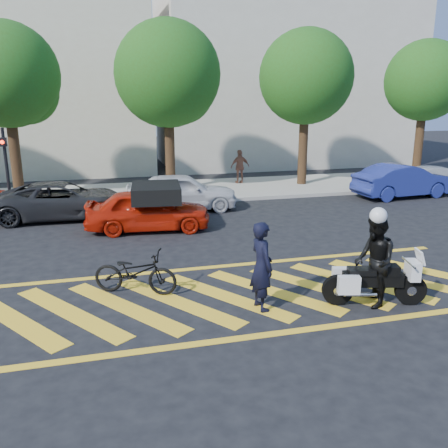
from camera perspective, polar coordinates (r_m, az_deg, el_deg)
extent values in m
plane|color=black|center=(10.81, 3.36, -8.36)|extent=(90.00, 90.00, 0.00)
cube|color=#9E998E|center=(22.05, -6.38, 3.91)|extent=(60.00, 5.00, 0.15)
cube|color=yellow|center=(10.51, -24.01, -10.41)|extent=(2.43, 3.21, 0.01)
cube|color=yellow|center=(10.37, -17.93, -10.14)|extent=(2.43, 3.21, 0.01)
cube|color=yellow|center=(10.35, -11.76, -9.76)|extent=(2.43, 3.21, 0.01)
cube|color=yellow|center=(10.44, -5.66, -9.26)|extent=(2.43, 3.21, 0.01)
cube|color=yellow|center=(10.65, 0.26, -8.68)|extent=(2.43, 3.21, 0.01)
cube|color=yellow|center=(10.96, 5.87, -8.05)|extent=(2.43, 3.21, 0.01)
cube|color=yellow|center=(11.38, 11.11, -7.38)|extent=(2.43, 3.21, 0.01)
cube|color=yellow|center=(11.88, 15.93, -6.72)|extent=(2.43, 3.21, 0.01)
cube|color=yellow|center=(12.46, 20.32, -6.07)|extent=(2.43, 3.21, 0.01)
cube|color=yellow|center=(13.10, 24.29, -5.45)|extent=(2.43, 3.21, 0.01)
cube|color=yellow|center=(9.20, 7.13, -12.83)|extent=(12.00, 0.20, 0.01)
cube|color=yellow|center=(12.50, 0.65, -5.02)|extent=(12.00, 0.20, 0.01)
cube|color=beige|center=(30.81, -24.80, 15.01)|extent=(16.00, 8.00, 10.00)
cube|color=beige|center=(32.77, 7.24, 17.01)|extent=(16.00, 8.00, 11.00)
cylinder|color=black|center=(21.80, -23.83, 7.73)|extent=(0.44, 0.44, 4.00)
sphere|color=#275516|center=(21.70, -24.74, 16.00)|extent=(4.20, 4.20, 4.20)
sphere|color=#275516|center=(21.89, -22.84, 14.51)|extent=(2.73, 2.73, 2.73)
cylinder|color=black|center=(21.77, -6.53, 8.88)|extent=(0.44, 0.44, 4.00)
sphere|color=#275516|center=(21.67, -6.79, 17.50)|extent=(4.60, 4.60, 4.60)
sphere|color=#275516|center=(22.04, -5.25, 15.70)|extent=(2.99, 2.99, 2.99)
cylinder|color=black|center=(23.60, 9.49, 9.25)|extent=(0.44, 0.44, 4.00)
sphere|color=#275516|center=(23.51, 9.84, 17.05)|extent=(4.40, 4.40, 4.40)
sphere|color=#275516|center=(24.01, 10.81, 15.38)|extent=(2.86, 2.86, 2.86)
cylinder|color=black|center=(26.92, 22.38, 9.03)|extent=(0.44, 0.44, 4.00)
sphere|color=#275516|center=(26.83, 23.06, 15.60)|extent=(4.00, 4.00, 4.00)
sphere|color=#275516|center=(27.42, 23.56, 14.26)|extent=(2.60, 2.60, 2.60)
cylinder|color=black|center=(19.69, -24.63, 5.81)|extent=(0.12, 0.12, 3.20)
cube|color=black|center=(19.37, -25.08, 8.93)|extent=(0.28, 0.18, 0.32)
sphere|color=#FF260C|center=(19.28, -25.13, 8.90)|extent=(0.14, 0.14, 0.14)
imported|color=black|center=(9.76, 4.54, -5.08)|extent=(0.54, 0.74, 1.88)
imported|color=black|center=(10.83, -10.63, -5.71)|extent=(2.01, 1.38, 1.00)
cylinder|color=black|center=(10.43, 13.50, -7.72)|extent=(0.67, 0.30, 0.66)
cylinder|color=silver|center=(10.43, 13.50, -7.72)|extent=(0.23, 0.20, 0.20)
cylinder|color=black|center=(10.90, 21.52, -7.38)|extent=(0.67, 0.30, 0.66)
cylinder|color=silver|center=(10.90, 21.52, -7.38)|extent=(0.23, 0.20, 0.20)
cube|color=black|center=(10.53, 17.45, -6.32)|extent=(1.27, 0.56, 0.30)
cube|color=black|center=(10.56, 19.08, -5.26)|extent=(0.51, 0.40, 0.22)
cube|color=black|center=(10.40, 16.21, -5.45)|extent=(0.62, 0.47, 0.12)
cube|color=silver|center=(10.74, 21.75, -5.16)|extent=(0.32, 0.46, 0.40)
cube|color=silver|center=(10.62, 14.09, -6.07)|extent=(0.48, 0.29, 0.38)
cube|color=silver|center=(10.15, 14.79, -7.11)|extent=(0.48, 0.29, 0.38)
imported|color=black|center=(10.38, 17.65, -4.27)|extent=(0.96, 1.11, 1.96)
imported|color=#B91A08|center=(15.83, -9.13, 1.70)|extent=(4.21, 2.05, 1.38)
imported|color=black|center=(18.16, -18.81, 2.71)|extent=(4.86, 2.34, 1.34)
imported|color=silver|center=(18.53, -5.12, 3.89)|extent=(4.42, 2.06, 1.46)
imported|color=navy|center=(22.36, 20.74, 4.90)|extent=(4.56, 1.90, 1.47)
imported|color=#B1B4B9|center=(24.33, 24.25, 4.97)|extent=(4.15, 1.75, 1.20)
imported|color=brown|center=(23.57, 1.94, 6.92)|extent=(0.99, 0.48, 1.65)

